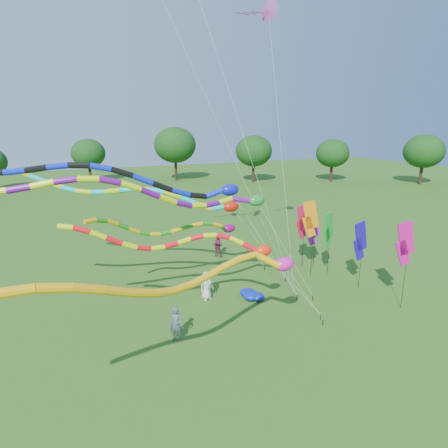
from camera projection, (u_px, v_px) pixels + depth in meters
name	position (u px, v px, depth m)	size (l,w,h in m)	color
ground	(300.00, 343.00, 17.53)	(160.00, 160.00, 0.00)	#275D18
tree_ring	(433.00, 239.00, 15.39)	(120.54, 113.11, 9.43)	#382314
tube_kite_red	(196.00, 244.00, 17.42)	(11.83, 2.79, 6.38)	black
tube_kite_orange	(198.00, 275.00, 12.95)	(14.78, 4.35, 6.87)	black
tube_kite_purple	(176.00, 196.00, 16.29)	(15.11, 1.36, 8.63)	black
tube_kite_blue	(133.00, 181.00, 17.41)	(16.40, 3.16, 9.07)	black
tube_kite_cyan	(152.00, 196.00, 22.40)	(14.84, 6.60, 7.95)	black
tube_kite_green	(185.00, 228.00, 21.95)	(11.51, 1.85, 5.87)	black
delta_kite_high_c	(268.00, 11.00, 22.61)	(3.03, 5.94, 17.43)	black
banner_pole_blue_b	(360.00, 241.00, 22.55)	(1.16, 0.15, 4.36)	black
banner_pole_orange	(310.00, 219.00, 24.34)	(1.11, 0.50, 5.20)	black
banner_pole_magenta_b	(405.00, 244.00, 19.85)	(1.14, 0.39, 5.04)	black
banner_pole_green	(328.00, 231.00, 24.25)	(1.13, 0.45, 4.51)	black
banner_pole_red	(302.00, 222.00, 25.92)	(1.16, 0.29, 4.65)	black
banner_pole_violet	(312.00, 228.00, 25.89)	(1.14, 0.39, 4.21)	black
blue_nylon_heap	(251.00, 294.00, 22.05)	(1.55, 1.88, 0.57)	#0D20AD
person_a	(207.00, 285.00, 21.71)	(0.84, 0.55, 1.72)	beige
person_b	(176.00, 324.00, 17.48)	(0.63, 0.41, 1.72)	#424E5D
person_c	(218.00, 245.00, 28.90)	(0.86, 0.67, 1.77)	#8E334A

